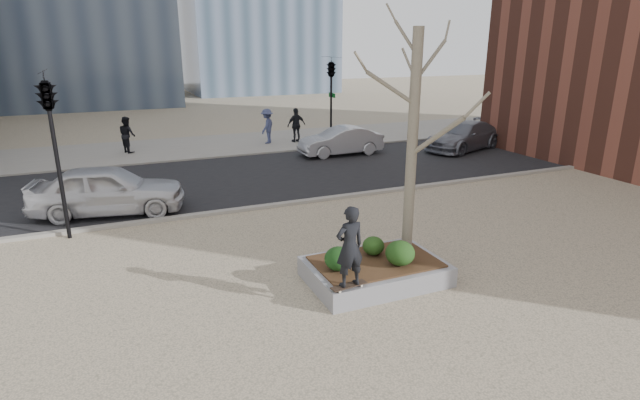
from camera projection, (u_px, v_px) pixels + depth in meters
name	position (u px, v px, depth m)	size (l,w,h in m)	color
ground	(335.00, 289.00, 10.95)	(120.00, 120.00, 0.00)	#BDAA8B
street	(229.00, 179.00, 19.71)	(60.00, 8.00, 0.02)	black
far_sidewalk	(198.00, 147.00, 25.85)	(60.00, 6.00, 0.02)	gray
planter	(375.00, 271.00, 11.26)	(3.00, 2.00, 0.45)	gray
planter_mulch	(375.00, 262.00, 11.18)	(2.70, 1.70, 0.04)	#382314
sycamore_tree	(414.00, 109.00, 10.82)	(2.80, 2.80, 6.60)	gray
shrub_left	(338.00, 259.00, 10.66)	(0.61, 0.61, 0.52)	black
shrub_middle	(373.00, 246.00, 11.45)	(0.50, 0.50, 0.43)	#1C3C13
shrub_right	(400.00, 253.00, 10.90)	(0.65, 0.65, 0.55)	#183C13
skateboard	(349.00, 287.00, 9.99)	(0.78, 0.20, 0.07)	black
skateboarder	(350.00, 247.00, 9.73)	(0.61, 0.40, 1.66)	black
police_car	(108.00, 190.00, 15.48)	(1.84, 4.56, 1.56)	silver
car_silver	(341.00, 141.00, 23.77)	(1.40, 4.01, 1.32)	#A5A6AD
car_third	(464.00, 136.00, 24.92)	(1.92, 4.72, 1.37)	slate
pedestrian_a	(127.00, 135.00, 24.19)	(0.85, 0.66, 1.75)	black
pedestrian_b	(267.00, 126.00, 26.42)	(1.18, 0.68, 1.82)	#3D466E
pedestrian_c	(296.00, 125.00, 26.76)	(1.07, 0.44, 1.82)	black
traffic_light_near	(57.00, 158.00, 13.12)	(0.60, 2.48, 4.50)	black
traffic_light_far	(331.00, 102.00, 25.51)	(0.60, 2.48, 4.50)	black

